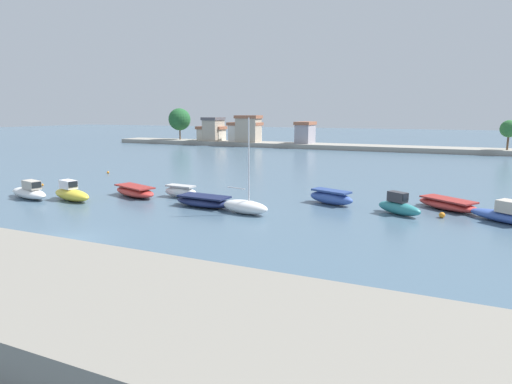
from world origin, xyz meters
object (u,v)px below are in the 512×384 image
Objects in this scene: moored_boat_1 at (71,193)px; mooring_buoy_0 at (108,172)px; mooring_buoy_3 at (442,215)px; moored_boat_6 at (331,197)px; moored_boat_0 at (29,192)px; moored_boat_9 at (508,215)px; moored_boat_4 at (204,201)px; mooring_buoy_2 at (42,185)px; moored_boat_7 at (399,206)px; moored_boat_2 at (135,191)px; moored_boat_8 at (448,204)px; moored_boat_3 at (181,191)px; moored_boat_5 at (245,206)px.

mooring_buoy_0 is at bearing 136.66° from moored_boat_1.
moored_boat_6 is at bearing 170.63° from mooring_buoy_3.
moored_boat_1 is (4.28, 0.84, 0.05)m from moored_boat_0.
moored_boat_9 is 44.50m from mooring_buoy_0.
moored_boat_4 is at bearing 25.79° from moored_boat_0.
mooring_buoy_3 is at bearing 3.12° from mooring_buoy_2.
moored_boat_7 reaches higher than mooring_buoy_2.
moored_boat_7 reaches higher than moored_boat_2.
moored_boat_8 reaches higher than mooring_buoy_3.
mooring_buoy_3 is (22.18, 1.25, -0.32)m from moored_boat_3.
moored_boat_5 is 28.27× the size of mooring_buoy_2.
moored_boat_7 is (10.88, 4.57, 0.06)m from moored_boat_5.
moored_boat_0 is 13.72m from moored_boat_3.
moored_boat_3 is at bearing 167.52° from moored_boat_5.
moored_boat_1 is 0.95× the size of moored_boat_9.
moored_boat_5 is at bearing -19.28° from moored_boat_3.
moored_boat_0 is 1.04× the size of moored_boat_8.
moored_boat_4 is 1.45× the size of moored_boat_7.
moored_boat_5 is 23.88× the size of mooring_buoy_0.
moored_boat_5 is (12.35, -2.02, 0.08)m from moored_boat_2.
moored_boat_9 is (18.23, 5.02, 0.01)m from moored_boat_5.
moored_boat_1 is 27.87m from moored_boat_7.
moored_boat_4 reaches higher than mooring_buoy_2.
moored_boat_2 is 26.44m from mooring_buoy_3.
moored_boat_0 is 35.26m from mooring_buoy_3.
mooring_buoy_0 is at bearing 92.49° from mooring_buoy_2.
moored_boat_5 reaches higher than moored_boat_6.
moored_boat_8 reaches higher than mooring_buoy_2.
moored_boat_5 is 25.27m from mooring_buoy_2.
moored_boat_0 is 16.18m from mooring_buoy_0.
mooring_buoy_3 is (13.95, 4.70, -0.35)m from moored_boat_5.
mooring_buoy_2 is at bearing 168.06° from moored_boat_1.
moored_boat_1 is 9.88m from mooring_buoy_2.
moored_boat_0 is 1.49× the size of moored_boat_7.
moored_boat_7 is 7.37m from moored_boat_9.
moored_boat_1 reaches higher than mooring_buoy_0.
moored_boat_2 is at bearing 57.83° from moored_boat_1.
moored_boat_4 is 0.76× the size of moored_boat_5.
moored_boat_0 is at bearing -71.86° from mooring_buoy_0.
moored_boat_8 is at bearing 25.59° from moored_boat_4.
mooring_buoy_2 is (0.44, -10.21, -0.02)m from mooring_buoy_0.
moored_boat_0 is at bearing -150.49° from moored_boat_3.
moored_boat_4 is at bearing -28.96° from moored_boat_3.
moored_boat_6 is at bearing 34.16° from moored_boat_1.
moored_boat_4 is 15.51m from moored_boat_7.
moored_boat_1 is at bearing -126.71° from moored_boat_8.
moored_boat_0 reaches higher than mooring_buoy_3.
moored_boat_9 is 4.31m from mooring_buoy_3.
moored_boat_0 is 18.60× the size of mooring_buoy_0.
moored_boat_9 is (26.46, 1.57, 0.03)m from moored_boat_3.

